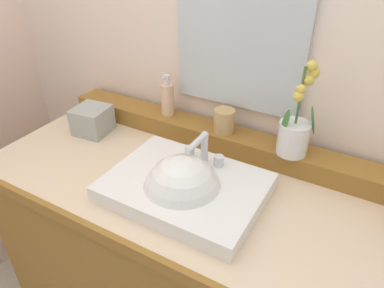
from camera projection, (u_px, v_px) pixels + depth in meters
The scene contains 9 objects.
wall_back at pixel (253, 44), 1.31m from camera, with size 3.02×0.20×2.45m, color beige.
vanity_cabinet at pixel (194, 270), 1.42m from camera, with size 1.48×0.64×0.87m.
back_ledge at pixel (228, 140), 1.35m from camera, with size 1.40×0.11×0.07m, color olive.
sink_basin at pixel (183, 191), 1.12m from camera, with size 0.48×0.36×0.28m.
potted_plant at pixel (295, 130), 1.17m from camera, with size 0.12×0.10×0.32m.
soap_dispenser at pixel (167, 98), 1.41m from camera, with size 0.05×0.05×0.17m.
tumbler_cup at pixel (224, 121), 1.31m from camera, with size 0.08×0.08×0.09m, color tan.
tissue_box at pixel (92, 120), 1.44m from camera, with size 0.13×0.13×0.11m, color #989E98.
mirror at pixel (240, 26), 1.19m from camera, with size 0.47×0.02×0.57m, color silver.
Camera 1 is at (0.46, -0.82, 1.61)m, focal length 33.78 mm.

